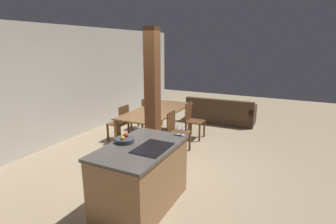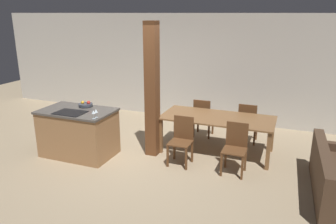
# 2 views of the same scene
# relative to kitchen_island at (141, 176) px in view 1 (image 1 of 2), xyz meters

# --- Properties ---
(ground_plane) EXTENTS (16.00, 16.00, 0.00)m
(ground_plane) POSITION_rel_kitchen_island_xyz_m (1.12, 0.22, -0.46)
(ground_plane) COLOR #9E896B
(wall_back) EXTENTS (11.20, 0.08, 2.70)m
(wall_back) POSITION_rel_kitchen_island_xyz_m (1.12, 3.10, 0.89)
(wall_back) COLOR beige
(wall_back) RESTS_ON ground_plane
(kitchen_island) EXTENTS (1.41, 0.88, 0.93)m
(kitchen_island) POSITION_rel_kitchen_island_xyz_m (0.00, 0.00, 0.00)
(kitchen_island) COLOR #9E7047
(kitchen_island) RESTS_ON ground_plane
(fruit_bowl) EXTENTS (0.28, 0.28, 0.11)m
(fruit_bowl) POSITION_rel_kitchen_island_xyz_m (0.02, 0.27, 0.50)
(fruit_bowl) COLOR #383D47
(fruit_bowl) RESTS_ON kitchen_island
(wine_glass_near) EXTENTS (0.06, 0.06, 0.15)m
(wine_glass_near) POSITION_rel_kitchen_island_xyz_m (0.63, -0.37, 0.58)
(wine_glass_near) COLOR silver
(wine_glass_near) RESTS_ON kitchen_island
(wine_glass_middle) EXTENTS (0.06, 0.06, 0.15)m
(wine_glass_middle) POSITION_rel_kitchen_island_xyz_m (0.63, -0.29, 0.58)
(wine_glass_middle) COLOR silver
(wine_glass_middle) RESTS_ON kitchen_island
(dining_table) EXTENTS (2.19, 1.00, 0.74)m
(dining_table) POSITION_rel_kitchen_island_xyz_m (2.50, 1.10, 0.20)
(dining_table) COLOR brown
(dining_table) RESTS_ON ground_plane
(dining_chair_near_left) EXTENTS (0.40, 0.40, 0.88)m
(dining_chair_near_left) POSITION_rel_kitchen_island_xyz_m (2.00, 0.37, 0.00)
(dining_chair_near_left) COLOR brown
(dining_chair_near_left) RESTS_ON ground_plane
(dining_chair_near_right) EXTENTS (0.40, 0.40, 0.88)m
(dining_chair_near_right) POSITION_rel_kitchen_island_xyz_m (2.99, 0.37, 0.00)
(dining_chair_near_right) COLOR brown
(dining_chair_near_right) RESTS_ON ground_plane
(dining_chair_far_left) EXTENTS (0.40, 0.40, 0.88)m
(dining_chair_far_left) POSITION_rel_kitchen_island_xyz_m (2.00, 1.83, 0.00)
(dining_chair_far_left) COLOR brown
(dining_chair_far_left) RESTS_ON ground_plane
(dining_chair_far_right) EXTENTS (0.40, 0.40, 0.88)m
(dining_chair_far_right) POSITION_rel_kitchen_island_xyz_m (2.99, 1.83, 0.00)
(dining_chair_far_right) COLOR brown
(dining_chair_far_right) RESTS_ON ground_plane
(couch) EXTENTS (0.90, 1.99, 0.74)m
(couch) POSITION_rel_kitchen_island_xyz_m (4.65, 0.11, -0.21)
(couch) COLOR #473323
(couch) RESTS_ON ground_plane
(timber_post) EXTENTS (0.23, 0.23, 2.57)m
(timber_post) POSITION_rel_kitchen_island_xyz_m (1.34, 0.56, 0.82)
(timber_post) COLOR brown
(timber_post) RESTS_ON ground_plane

